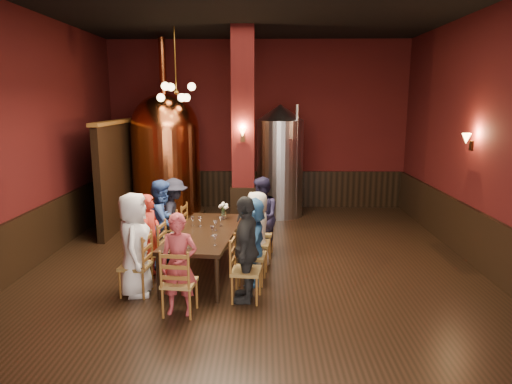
{
  "coord_description": "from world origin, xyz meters",
  "views": [
    {
      "loc": [
        0.18,
        -7.47,
        2.92
      ],
      "look_at": [
        0.03,
        0.2,
        1.38
      ],
      "focal_mm": 32.0,
      "sensor_mm": 36.0,
      "label": 1
    }
  ],
  "objects_px": {
    "person_1": "(150,237)",
    "rose_vase": "(224,208)",
    "person_2": "(163,223)",
    "dining_table": "(205,234)",
    "copper_kettle": "(166,155)",
    "steel_vessel": "(280,161)",
    "person_0": "(134,244)"
  },
  "relations": [
    {
      "from": "person_0",
      "to": "person_1",
      "type": "distance_m",
      "value": 0.67
    },
    {
      "from": "dining_table",
      "to": "steel_vessel",
      "type": "height_order",
      "value": "steel_vessel"
    },
    {
      "from": "person_1",
      "to": "rose_vase",
      "type": "relative_size",
      "value": 4.46
    },
    {
      "from": "dining_table",
      "to": "steel_vessel",
      "type": "xyz_separation_m",
      "value": [
        1.4,
        4.04,
        0.72
      ]
    },
    {
      "from": "person_0",
      "to": "person_2",
      "type": "relative_size",
      "value": 1.02
    },
    {
      "from": "dining_table",
      "to": "copper_kettle",
      "type": "bearing_deg",
      "value": 117.17
    },
    {
      "from": "person_1",
      "to": "person_2",
      "type": "bearing_deg",
      "value": 3.35
    },
    {
      "from": "copper_kettle",
      "to": "person_1",
      "type": "bearing_deg",
      "value": -82.15
    },
    {
      "from": "person_0",
      "to": "rose_vase",
      "type": "bearing_deg",
      "value": -43.25
    },
    {
      "from": "copper_kettle",
      "to": "rose_vase",
      "type": "bearing_deg",
      "value": -60.19
    },
    {
      "from": "dining_table",
      "to": "person_2",
      "type": "bearing_deg",
      "value": 158.78
    },
    {
      "from": "person_0",
      "to": "person_1",
      "type": "relative_size",
      "value": 1.11
    },
    {
      "from": "copper_kettle",
      "to": "steel_vessel",
      "type": "distance_m",
      "value": 2.85
    },
    {
      "from": "person_2",
      "to": "copper_kettle",
      "type": "bearing_deg",
      "value": 13.25
    },
    {
      "from": "dining_table",
      "to": "person_0",
      "type": "distance_m",
      "value": 1.32
    },
    {
      "from": "person_0",
      "to": "person_2",
      "type": "bearing_deg",
      "value": -13.82
    },
    {
      "from": "steel_vessel",
      "to": "person_1",
      "type": "bearing_deg",
      "value": -118.01
    },
    {
      "from": "person_0",
      "to": "person_2",
      "type": "height_order",
      "value": "person_0"
    },
    {
      "from": "person_0",
      "to": "steel_vessel",
      "type": "height_order",
      "value": "steel_vessel"
    },
    {
      "from": "person_2",
      "to": "rose_vase",
      "type": "xyz_separation_m",
      "value": [
        1.06,
        0.36,
        0.18
      ]
    },
    {
      "from": "dining_table",
      "to": "steel_vessel",
      "type": "distance_m",
      "value": 4.34
    },
    {
      "from": "dining_table",
      "to": "person_1",
      "type": "distance_m",
      "value": 0.91
    },
    {
      "from": "person_0",
      "to": "copper_kettle",
      "type": "xyz_separation_m",
      "value": [
        -0.47,
        4.6,
        0.8
      ]
    },
    {
      "from": "person_1",
      "to": "rose_vase",
      "type": "height_order",
      "value": "person_1"
    },
    {
      "from": "dining_table",
      "to": "person_1",
      "type": "bearing_deg",
      "value": -158.78
    },
    {
      "from": "person_2",
      "to": "rose_vase",
      "type": "height_order",
      "value": "person_2"
    },
    {
      "from": "person_2",
      "to": "dining_table",
      "type": "bearing_deg",
      "value": -114.66
    },
    {
      "from": "person_1",
      "to": "rose_vase",
      "type": "bearing_deg",
      "value": -38.6
    },
    {
      "from": "dining_table",
      "to": "rose_vase",
      "type": "relative_size",
      "value": 7.8
    },
    {
      "from": "person_2",
      "to": "steel_vessel",
      "type": "distance_m",
      "value": 4.29
    },
    {
      "from": "person_0",
      "to": "copper_kettle",
      "type": "relative_size",
      "value": 0.36
    },
    {
      "from": "dining_table",
      "to": "person_2",
      "type": "relative_size",
      "value": 1.61
    }
  ]
}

